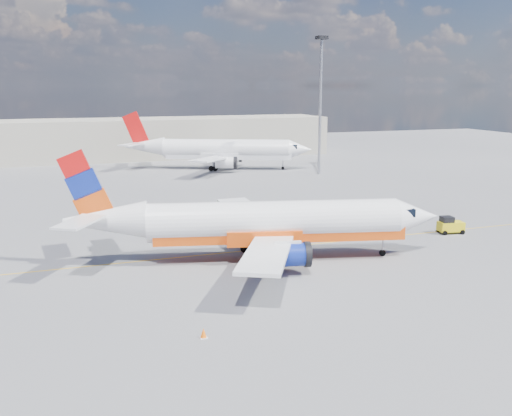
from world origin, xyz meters
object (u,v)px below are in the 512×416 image
object	(u,v)px
second_jet	(220,150)
traffic_cone	(203,333)
main_jet	(262,223)
gse_tug	(450,225)

from	to	relation	value
second_jet	traffic_cone	world-z (taller)	second_jet
second_jet	main_jet	bearing A→B (deg)	-78.94
gse_tug	traffic_cone	bearing A→B (deg)	-142.35
main_jet	gse_tug	world-z (taller)	main_jet
main_jet	second_jet	distance (m)	54.72
main_jet	second_jet	world-z (taller)	second_jet
main_jet	second_jet	xyz separation A→B (m)	(11.48, 53.50, 0.16)
traffic_cone	second_jet	bearing A→B (deg)	73.34
second_jet	traffic_cone	size ratio (longest dim) A/B	54.43
gse_tug	traffic_cone	size ratio (longest dim) A/B	4.36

